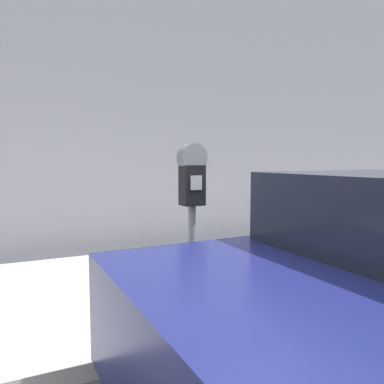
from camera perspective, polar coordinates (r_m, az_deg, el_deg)
The scene contains 3 objects.
sidewalk at distance 4.10m, azimuth -10.78°, elevation -14.55°, with size 24.00×2.80×0.12m.
building_facade at distance 6.18m, azimuth -16.46°, elevation 23.71°, with size 24.00×0.30×6.87m.
parking_meter at distance 3.03m, azimuth 0.00°, elevation -0.02°, with size 0.22×0.16×1.43m.
Camera 1 is at (-0.95, -1.55, 1.42)m, focal length 35.00 mm.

